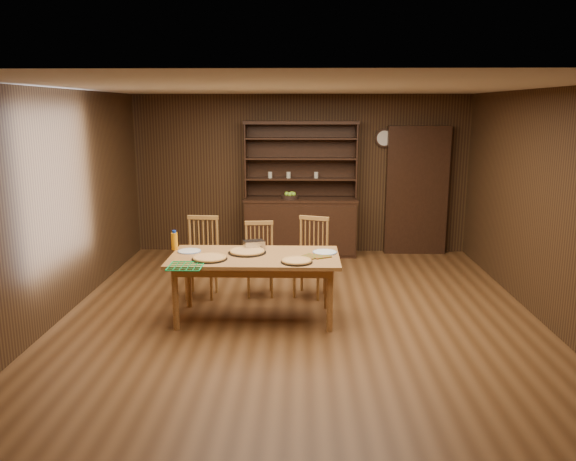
{
  "coord_description": "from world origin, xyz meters",
  "views": [
    {
      "loc": [
        0.02,
        -6.28,
        2.38
      ],
      "look_at": [
        -0.15,
        0.4,
        0.92
      ],
      "focal_mm": 35.0,
      "sensor_mm": 36.0,
      "label": 1
    }
  ],
  "objects_px": {
    "chair_right": "(312,254)",
    "juice_bottle": "(175,241)",
    "dining_table": "(255,262)",
    "chair_center": "(260,256)",
    "china_hutch": "(301,219)",
    "chair_left": "(202,254)"
  },
  "relations": [
    {
      "from": "chair_left",
      "to": "china_hutch",
      "type": "bearing_deg",
      "value": 62.68
    },
    {
      "from": "chair_right",
      "to": "juice_bottle",
      "type": "xyz_separation_m",
      "value": [
        -1.62,
        -0.64,
        0.32
      ]
    },
    {
      "from": "chair_center",
      "to": "juice_bottle",
      "type": "distance_m",
      "value": 1.21
    },
    {
      "from": "chair_center",
      "to": "chair_right",
      "type": "height_order",
      "value": "chair_right"
    },
    {
      "from": "chair_left",
      "to": "chair_right",
      "type": "height_order",
      "value": "chair_left"
    },
    {
      "from": "china_hutch",
      "to": "chair_left",
      "type": "distance_m",
      "value": 2.44
    },
    {
      "from": "chair_left",
      "to": "juice_bottle",
      "type": "bearing_deg",
      "value": -105.92
    },
    {
      "from": "china_hutch",
      "to": "juice_bottle",
      "type": "xyz_separation_m",
      "value": [
        -1.47,
        -2.68,
        0.26
      ]
    },
    {
      "from": "chair_left",
      "to": "chair_right",
      "type": "xyz_separation_m",
      "value": [
        1.41,
        0.05,
        -0.01
      ]
    },
    {
      "from": "china_hutch",
      "to": "chair_left",
      "type": "bearing_deg",
      "value": -121.13
    },
    {
      "from": "dining_table",
      "to": "juice_bottle",
      "type": "relative_size",
      "value": 8.21
    },
    {
      "from": "dining_table",
      "to": "chair_right",
      "type": "bearing_deg",
      "value": 53.48
    },
    {
      "from": "dining_table",
      "to": "chair_right",
      "type": "distance_m",
      "value": 1.12
    },
    {
      "from": "chair_center",
      "to": "chair_left",
      "type": "bearing_deg",
      "value": 179.21
    },
    {
      "from": "dining_table",
      "to": "chair_center",
      "type": "bearing_deg",
      "value": 90.99
    },
    {
      "from": "chair_right",
      "to": "juice_bottle",
      "type": "bearing_deg",
      "value": -139.53
    },
    {
      "from": "china_hutch",
      "to": "chair_right",
      "type": "distance_m",
      "value": 2.04
    },
    {
      "from": "chair_center",
      "to": "juice_bottle",
      "type": "xyz_separation_m",
      "value": [
        -0.95,
        -0.66,
        0.36
      ]
    },
    {
      "from": "china_hutch",
      "to": "chair_center",
      "type": "relative_size",
      "value": 2.29
    },
    {
      "from": "juice_bottle",
      "to": "chair_right",
      "type": "bearing_deg",
      "value": 21.68
    },
    {
      "from": "chair_left",
      "to": "juice_bottle",
      "type": "xyz_separation_m",
      "value": [
        -0.21,
        -0.59,
        0.31
      ]
    },
    {
      "from": "china_hutch",
      "to": "chair_right",
      "type": "bearing_deg",
      "value": -85.8
    }
  ]
}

